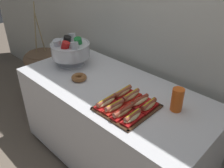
% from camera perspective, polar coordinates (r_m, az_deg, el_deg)
% --- Properties ---
extents(ground_plane, '(10.00, 10.00, 0.00)m').
position_cam_1_polar(ground_plane, '(2.31, 0.07, -17.23)').
color(ground_plane, '#7A6B5B').
extents(back_wall, '(6.00, 0.10, 2.60)m').
position_cam_1_polar(back_wall, '(1.98, 10.76, 18.18)').
color(back_wall, beige).
rests_on(back_wall, ground_plane).
extents(buffet_table, '(1.62, 0.75, 0.77)m').
position_cam_1_polar(buffet_table, '(2.02, 0.08, -9.53)').
color(buffet_table, silver).
rests_on(buffet_table, ground_plane).
extents(floor_vase, '(0.51, 0.51, 1.19)m').
position_cam_1_polar(floor_vase, '(2.97, -15.66, 1.30)').
color(floor_vase, brown).
rests_on(floor_vase, ground_plane).
extents(serving_tray, '(0.33, 0.36, 0.01)m').
position_cam_1_polar(serving_tray, '(1.58, 3.64, -5.68)').
color(serving_tray, '#472B19').
rests_on(serving_tray, buffet_table).
extents(hot_dog_0, '(0.07, 0.18, 0.06)m').
position_cam_1_polar(hot_dog_0, '(1.58, -1.39, -4.39)').
color(hot_dog_0, red).
rests_on(hot_dog_0, serving_tray).
extents(hot_dog_1, '(0.07, 0.17, 0.06)m').
position_cam_1_polar(hot_dog_1, '(1.53, 0.59, -5.51)').
color(hot_dog_1, red).
rests_on(hot_dog_1, serving_tray).
extents(hot_dog_2, '(0.06, 0.18, 0.06)m').
position_cam_1_polar(hot_dog_2, '(1.49, 2.69, -6.69)').
color(hot_dog_2, '#B21414').
rests_on(hot_dog_2, serving_tray).
extents(hot_dog_3, '(0.07, 0.16, 0.06)m').
position_cam_1_polar(hot_dog_3, '(1.46, 4.92, -7.92)').
color(hot_dog_3, red).
rests_on(hot_dog_3, serving_tray).
extents(hot_dog_4, '(0.06, 0.18, 0.06)m').
position_cam_1_polar(hot_dog_4, '(1.68, 2.62, -2.05)').
color(hot_dog_4, red).
rests_on(hot_dog_4, serving_tray).
extents(hot_dog_5, '(0.06, 0.18, 0.06)m').
position_cam_1_polar(hot_dog_5, '(1.64, 4.58, -2.98)').
color(hot_dog_5, red).
rests_on(hot_dog_5, serving_tray).
extents(hot_dog_6, '(0.08, 0.18, 0.06)m').
position_cam_1_polar(hot_dog_6, '(1.60, 6.63, -4.16)').
color(hot_dog_6, red).
rests_on(hot_dog_6, serving_tray).
extents(hot_dog_7, '(0.07, 0.16, 0.06)m').
position_cam_1_polar(hot_dog_7, '(1.57, 8.80, -5.16)').
color(hot_dog_7, '#B21414').
rests_on(hot_dog_7, serving_tray).
extents(punch_bowl, '(0.34, 0.34, 0.26)m').
position_cam_1_polar(punch_bowl, '(2.11, -9.98, 8.15)').
color(punch_bowl, silver).
rests_on(punch_bowl, buffet_table).
extents(cup_stack, '(0.08, 0.08, 0.16)m').
position_cam_1_polar(cup_stack, '(1.58, 15.40, -3.66)').
color(cup_stack, '#EA5B19').
rests_on(cup_stack, buffet_table).
extents(donut, '(0.12, 0.12, 0.04)m').
position_cam_1_polar(donut, '(1.91, -7.92, 1.56)').
color(donut, brown).
rests_on(donut, buffet_table).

